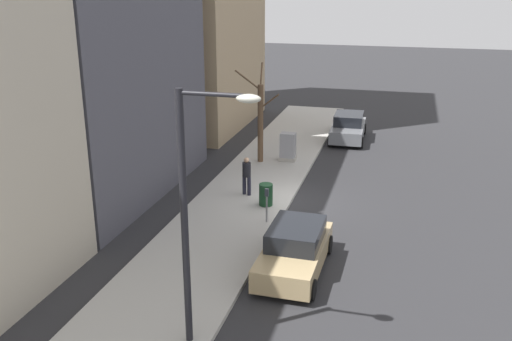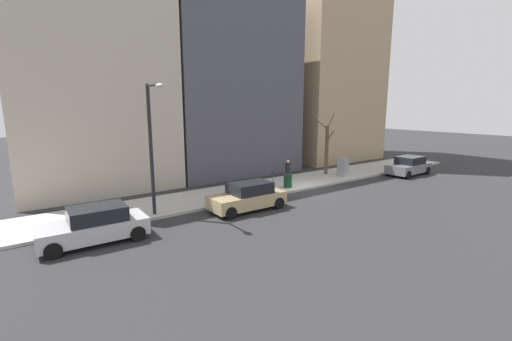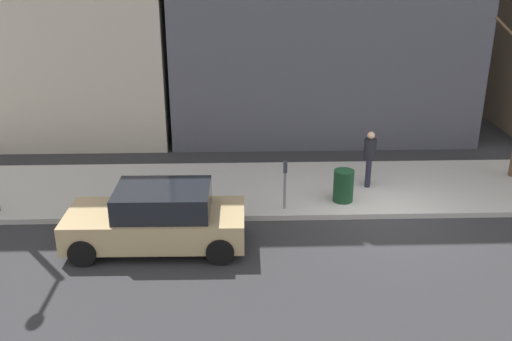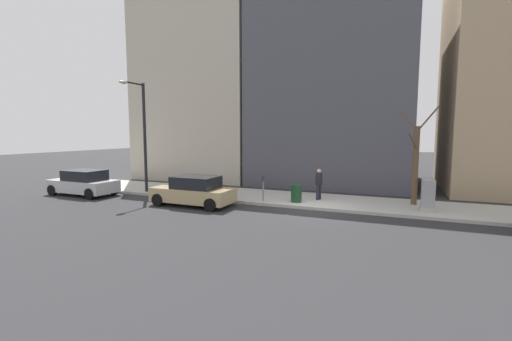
{
  "view_description": "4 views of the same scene",
  "coord_description": "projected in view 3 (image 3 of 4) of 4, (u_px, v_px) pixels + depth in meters",
  "views": [
    {
      "loc": [
        -4.35,
        22.0,
        8.95
      ],
      "look_at": [
        1.29,
        1.13,
        1.64
      ],
      "focal_mm": 40.0,
      "sensor_mm": 36.0,
      "label": 1
    },
    {
      "loc": [
        -16.14,
        16.1,
        5.63
      ],
      "look_at": [
        0.86,
        3.72,
        1.62
      ],
      "focal_mm": 24.0,
      "sensor_mm": 36.0,
      "label": 2
    },
    {
      "loc": [
        -13.5,
        3.92,
        6.72
      ],
      "look_at": [
        0.9,
        3.44,
        1.08
      ],
      "focal_mm": 40.0,
      "sensor_mm": 36.0,
      "label": 3
    },
    {
      "loc": [
        -16.01,
        -3.73,
        3.68
      ],
      "look_at": [
        0.32,
        3.04,
        1.77
      ],
      "focal_mm": 24.0,
      "sensor_mm": 36.0,
      "label": 4
    }
  ],
  "objects": [
    {
      "name": "pedestrian_near_meter",
      "position": [
        370.0,
        156.0,
        16.58
      ],
      "size": [
        0.39,
        0.36,
        1.66
      ],
      "rotation": [
        0.0,
        0.0,
        2.86
      ],
      "color": "#1E1E2D",
      "rests_on": "sidewalk"
    },
    {
      "name": "trash_bin",
      "position": [
        343.0,
        186.0,
        15.72
      ],
      "size": [
        0.56,
        0.56,
        0.9
      ],
      "primitive_type": "cylinder",
      "color": "#14381E",
      "rests_on": "sidewalk"
    },
    {
      "name": "parking_meter",
      "position": [
        285.0,
        180.0,
        15.11
      ],
      "size": [
        0.14,
        0.1,
        1.35
      ],
      "color": "slate",
      "rests_on": "sidewalk"
    },
    {
      "name": "parked_car_tan",
      "position": [
        158.0,
        219.0,
        13.5
      ],
      "size": [
        1.97,
        4.22,
        1.52
      ],
      "rotation": [
        0.0,
        0.0,
        -0.01
      ],
      "color": "tan",
      "rests_on": "ground"
    },
    {
      "name": "sidewalk",
      "position": [
        370.0,
        187.0,
        16.97
      ],
      "size": [
        4.0,
        36.0,
        0.15
      ],
      "primitive_type": "cube",
      "color": "#B2AFA8",
      "rests_on": "ground"
    },
    {
      "name": "ground_plane",
      "position": [
        386.0,
        219.0,
        15.14
      ],
      "size": [
        120.0,
        120.0,
        0.0
      ],
      "primitive_type": "plane",
      "color": "#2B2B2D"
    }
  ]
}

